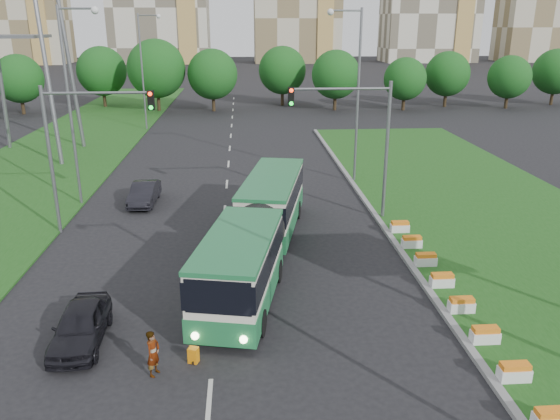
{
  "coord_description": "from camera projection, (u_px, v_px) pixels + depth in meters",
  "views": [
    {
      "loc": [
        -1.8,
        -20.03,
        10.95
      ],
      "look_at": [
        -0.1,
        4.36,
        2.6
      ],
      "focal_mm": 35.0,
      "sensor_mm": 36.0,
      "label": 1
    }
  ],
  "objects": [
    {
      "name": "ground",
      "position": [
        290.0,
        303.0,
        22.57
      ],
      "size": [
        360.0,
        360.0,
        0.0
      ],
      "primitive_type": "plane",
      "color": "black",
      "rests_on": "ground"
    },
    {
      "name": "grass_median",
      "position": [
        505.0,
        226.0,
        30.95
      ],
      "size": [
        14.0,
        60.0,
        0.15
      ],
      "primitive_type": "cube",
      "color": "#1B4D16",
      "rests_on": "ground"
    },
    {
      "name": "median_kerb",
      "position": [
        385.0,
        229.0,
        30.49
      ],
      "size": [
        0.3,
        60.0,
        0.18
      ],
      "primitive_type": "cube",
      "color": "gray",
      "rests_on": "ground"
    },
    {
      "name": "left_verge",
      "position": [
        46.0,
        164.0,
        44.97
      ],
      "size": [
        12.0,
        110.0,
        0.1
      ],
      "primitive_type": "cube",
      "color": "#1B4D16",
      "rests_on": "ground"
    },
    {
      "name": "lane_markings",
      "position": [
        227.0,
        177.0,
        41.25
      ],
      "size": [
        0.2,
        100.0,
        0.01
      ],
      "primitive_type": null,
      "color": "#B6B6AF",
      "rests_on": "ground"
    },
    {
      "name": "flower_planters",
      "position": [
        451.0,
        292.0,
        22.58
      ],
      "size": [
        1.1,
        15.9,
        0.6
      ],
      "primitive_type": null,
      "color": "silver",
      "rests_on": "grass_median"
    },
    {
      "name": "traffic_mast_median",
      "position": [
        360.0,
        129.0,
        30.59
      ],
      "size": [
        5.76,
        0.32,
        8.0
      ],
      "color": "slate",
      "rests_on": "ground"
    },
    {
      "name": "traffic_mast_left",
      "position": [
        79.0,
        137.0,
        28.65
      ],
      "size": [
        5.76,
        0.32,
        8.0
      ],
      "color": "slate",
      "rests_on": "ground"
    },
    {
      "name": "street_lamps",
      "position": [
        220.0,
        119.0,
        29.87
      ],
      "size": [
        36.0,
        60.0,
        12.0
      ],
      "primitive_type": null,
      "color": "slate",
      "rests_on": "ground"
    },
    {
      "name": "tree_line",
      "position": [
        328.0,
        74.0,
        73.69
      ],
      "size": [
        120.0,
        8.0,
        9.0
      ],
      "primitive_type": null,
      "color": "#134715",
      "rests_on": "ground"
    },
    {
      "name": "articulated_bus",
      "position": [
        257.0,
        228.0,
        26.22
      ],
      "size": [
        2.59,
        16.6,
        2.73
      ],
      "rotation": [
        0.0,
        0.0,
        -0.2
      ],
      "color": "beige",
      "rests_on": "ground"
    },
    {
      "name": "car_left_near",
      "position": [
        81.0,
        325.0,
        19.57
      ],
      "size": [
        1.8,
        4.21,
        1.42
      ],
      "primitive_type": "imported",
      "rotation": [
        0.0,
        0.0,
        0.03
      ],
      "color": "black",
      "rests_on": "ground"
    },
    {
      "name": "car_left_far",
      "position": [
        144.0,
        193.0,
        34.85
      ],
      "size": [
        1.61,
        4.27,
        1.39
      ],
      "primitive_type": "imported",
      "rotation": [
        0.0,
        0.0,
        -0.03
      ],
      "color": "black",
      "rests_on": "ground"
    },
    {
      "name": "pedestrian",
      "position": [
        153.0,
        353.0,
        17.74
      ],
      "size": [
        0.58,
        0.69,
        1.6
      ],
      "primitive_type": "imported",
      "rotation": [
        0.0,
        0.0,
        1.16
      ],
      "color": "gray",
      "rests_on": "ground"
    },
    {
      "name": "shopping_trolley",
      "position": [
        193.0,
        355.0,
        18.55
      ],
      "size": [
        0.33,
        0.35,
        0.56
      ],
      "rotation": [
        0.0,
        0.0,
        -0.32
      ],
      "color": "orange",
      "rests_on": "ground"
    }
  ]
}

